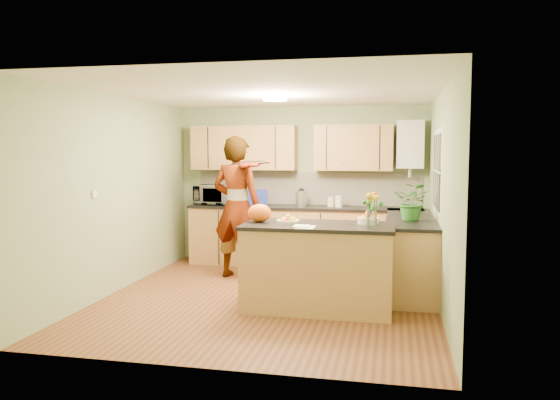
# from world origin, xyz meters

# --- Properties ---
(floor) EXTENTS (4.50, 4.50, 0.00)m
(floor) POSITION_xyz_m (0.00, 0.00, 0.00)
(floor) COLOR #5B2E1A
(floor) RESTS_ON ground
(ceiling) EXTENTS (4.00, 4.50, 0.02)m
(ceiling) POSITION_xyz_m (0.00, 0.00, 2.50)
(ceiling) COLOR white
(ceiling) RESTS_ON wall_back
(wall_back) EXTENTS (4.00, 0.02, 2.50)m
(wall_back) POSITION_xyz_m (0.00, 2.25, 1.25)
(wall_back) COLOR #8EA475
(wall_back) RESTS_ON floor
(wall_front) EXTENTS (4.00, 0.02, 2.50)m
(wall_front) POSITION_xyz_m (0.00, -2.25, 1.25)
(wall_front) COLOR #8EA475
(wall_front) RESTS_ON floor
(wall_left) EXTENTS (0.02, 4.50, 2.50)m
(wall_left) POSITION_xyz_m (-2.00, 0.00, 1.25)
(wall_left) COLOR #8EA475
(wall_left) RESTS_ON floor
(wall_right) EXTENTS (0.02, 4.50, 2.50)m
(wall_right) POSITION_xyz_m (2.00, 0.00, 1.25)
(wall_right) COLOR #8EA475
(wall_right) RESTS_ON floor
(back_counter) EXTENTS (3.64, 0.62, 0.94)m
(back_counter) POSITION_xyz_m (0.10, 1.95, 0.47)
(back_counter) COLOR #AA7044
(back_counter) RESTS_ON floor
(right_counter) EXTENTS (0.62, 2.24, 0.94)m
(right_counter) POSITION_xyz_m (1.70, 0.85, 0.47)
(right_counter) COLOR #AA7044
(right_counter) RESTS_ON floor
(splashback) EXTENTS (3.60, 0.02, 0.52)m
(splashback) POSITION_xyz_m (0.10, 2.23, 1.20)
(splashback) COLOR white
(splashback) RESTS_ON back_counter
(upper_cabinets) EXTENTS (3.20, 0.34, 0.70)m
(upper_cabinets) POSITION_xyz_m (-0.18, 2.08, 1.85)
(upper_cabinets) COLOR #AA7044
(upper_cabinets) RESTS_ON wall_back
(boiler) EXTENTS (0.40, 0.30, 0.86)m
(boiler) POSITION_xyz_m (1.70, 2.09, 1.90)
(boiler) COLOR white
(boiler) RESTS_ON wall_back
(window_right) EXTENTS (0.01, 1.30, 1.05)m
(window_right) POSITION_xyz_m (1.99, 0.60, 1.55)
(window_right) COLOR white
(window_right) RESTS_ON wall_right
(light_switch) EXTENTS (0.02, 0.09, 0.09)m
(light_switch) POSITION_xyz_m (-1.99, -0.60, 1.30)
(light_switch) COLOR white
(light_switch) RESTS_ON wall_left
(ceiling_lamp) EXTENTS (0.30, 0.30, 0.07)m
(ceiling_lamp) POSITION_xyz_m (0.00, 0.30, 2.46)
(ceiling_lamp) COLOR #FFEABF
(ceiling_lamp) RESTS_ON ceiling
(peninsula_island) EXTENTS (1.70, 0.87, 0.98)m
(peninsula_island) POSITION_xyz_m (0.64, -0.33, 0.49)
(peninsula_island) COLOR #AA7044
(peninsula_island) RESTS_ON floor
(fruit_dish) EXTENTS (0.26, 0.26, 0.09)m
(fruit_dish) POSITION_xyz_m (0.29, -0.33, 1.02)
(fruit_dish) COLOR beige
(fruit_dish) RESTS_ON peninsula_island
(orange_bowl) EXTENTS (0.24, 0.24, 0.14)m
(orange_bowl) POSITION_xyz_m (1.19, -0.18, 1.04)
(orange_bowl) COLOR beige
(orange_bowl) RESTS_ON peninsula_island
(flower_vase) EXTENTS (0.24, 0.24, 0.45)m
(flower_vase) POSITION_xyz_m (1.24, -0.51, 1.27)
(flower_vase) COLOR silver
(flower_vase) RESTS_ON peninsula_island
(orange_bag) EXTENTS (0.28, 0.24, 0.21)m
(orange_bag) POSITION_xyz_m (-0.06, -0.28, 1.08)
(orange_bag) COLOR orange
(orange_bag) RESTS_ON peninsula_island
(papers) EXTENTS (0.20, 0.27, 0.01)m
(papers) POSITION_xyz_m (0.54, -0.63, 0.98)
(papers) COLOR white
(papers) RESTS_ON peninsula_island
(violinist) EXTENTS (0.82, 0.62, 2.01)m
(violinist) POSITION_xyz_m (-0.70, 0.97, 1.01)
(violinist) COLOR tan
(violinist) RESTS_ON floor
(violin) EXTENTS (0.66, 0.57, 0.17)m
(violin) POSITION_xyz_m (-0.50, 0.75, 1.61)
(violin) COLOR #4B1704
(violin) RESTS_ON violinist
(microwave) EXTENTS (0.60, 0.44, 0.31)m
(microwave) POSITION_xyz_m (-1.38, 1.95, 1.10)
(microwave) COLOR white
(microwave) RESTS_ON back_counter
(blue_box) EXTENTS (0.37, 0.31, 0.25)m
(blue_box) POSITION_xyz_m (-0.65, 1.92, 1.06)
(blue_box) COLOR #212E99
(blue_box) RESTS_ON back_counter
(kettle) EXTENTS (0.18, 0.18, 0.33)m
(kettle) POSITION_xyz_m (0.06, 1.94, 1.07)
(kettle) COLOR silver
(kettle) RESTS_ON back_counter
(jar_cream) EXTENTS (0.13, 0.13, 0.15)m
(jar_cream) POSITION_xyz_m (0.52, 1.98, 1.02)
(jar_cream) COLOR beige
(jar_cream) RESTS_ON back_counter
(jar_white) EXTENTS (0.12, 0.12, 0.18)m
(jar_white) POSITION_xyz_m (0.65, 1.95, 1.03)
(jar_white) COLOR white
(jar_white) RESTS_ON back_counter
(potted_plant) EXTENTS (0.52, 0.48, 0.47)m
(potted_plant) POSITION_xyz_m (1.70, 0.47, 1.18)
(potted_plant) COLOR #2A6D24
(potted_plant) RESTS_ON right_counter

